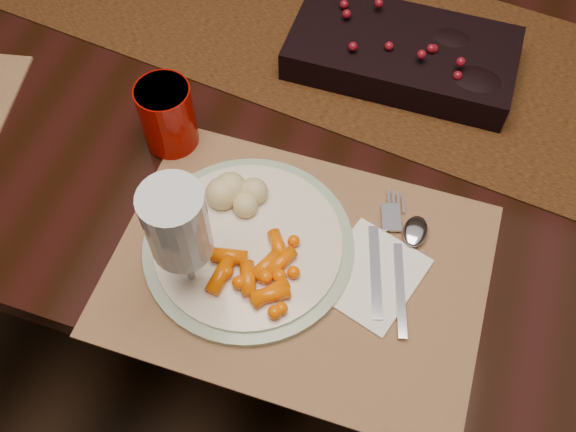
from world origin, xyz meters
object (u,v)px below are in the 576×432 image
(red_cup, at_px, (167,116))
(wine_glass, at_px, (183,245))
(dinner_plate, at_px, (248,245))
(baby_carrots, at_px, (256,264))
(mashed_potatoes, at_px, (236,187))
(dining_table, at_px, (321,206))
(turkey_shreds, at_px, (182,237))
(centerpiece, at_px, (402,49))
(napkin, at_px, (371,275))
(placemat_main, at_px, (299,269))

(red_cup, xyz_separation_m, wine_glass, (0.12, -0.20, 0.04))
(dinner_plate, distance_m, baby_carrots, 0.04)
(baby_carrots, relative_size, mashed_potatoes, 1.46)
(wine_glass, bearing_deg, baby_carrots, 26.95)
(dining_table, relative_size, red_cup, 16.98)
(turkey_shreds, bearing_deg, red_cup, 118.29)
(centerpiece, xyz_separation_m, wine_glass, (-0.16, -0.46, 0.06))
(dinner_plate, distance_m, napkin, 0.17)
(placemat_main, distance_m, napkin, 0.09)
(centerpiece, relative_size, wine_glass, 1.72)
(placemat_main, bearing_deg, dining_table, 98.81)
(wine_glass, bearing_deg, dinner_plate, 53.89)
(centerpiece, distance_m, dinner_plate, 0.41)
(centerpiece, bearing_deg, dining_table, -147.14)
(mashed_potatoes, height_order, red_cup, red_cup)
(red_cup, relative_size, wine_glass, 0.52)
(napkin, bearing_deg, placemat_main, -151.38)
(dining_table, relative_size, turkey_shreds, 26.97)
(baby_carrots, xyz_separation_m, red_cup, (-0.19, 0.17, 0.03))
(dining_table, xyz_separation_m, wine_glass, (-0.07, -0.40, 0.48))
(red_cup, distance_m, wine_glass, 0.24)
(centerpiece, bearing_deg, dinner_plate, -106.30)
(centerpiece, xyz_separation_m, napkin, (0.05, -0.38, -0.03))
(centerpiece, xyz_separation_m, placemat_main, (-0.04, -0.40, -0.04))
(dining_table, bearing_deg, wine_glass, -99.82)
(baby_carrots, height_order, red_cup, red_cup)
(centerpiece, xyz_separation_m, mashed_potatoes, (-0.15, -0.33, 0.00))
(placemat_main, height_order, mashed_potatoes, mashed_potatoes)
(baby_carrots, bearing_deg, red_cup, 138.97)
(centerpiece, height_order, turkey_shreds, centerpiece)
(mashed_potatoes, xyz_separation_m, wine_glass, (-0.01, -0.13, 0.06))
(mashed_potatoes, relative_size, red_cup, 0.78)
(baby_carrots, distance_m, wine_glass, 0.11)
(centerpiece, relative_size, red_cup, 3.28)
(dinner_plate, relative_size, napkin, 2.13)
(mashed_potatoes, relative_size, turkey_shreds, 1.24)
(dinner_plate, distance_m, red_cup, 0.22)
(turkey_shreds, bearing_deg, mashed_potatoes, 62.95)
(placemat_main, bearing_deg, napkin, 11.00)
(dinner_plate, height_order, baby_carrots, baby_carrots)
(placemat_main, xyz_separation_m, baby_carrots, (-0.05, -0.02, 0.03))
(placemat_main, xyz_separation_m, napkin, (0.09, 0.02, 0.00))
(centerpiece, distance_m, baby_carrots, 0.43)
(placemat_main, bearing_deg, dinner_plate, 173.07)
(dining_table, height_order, baby_carrots, baby_carrots)
(baby_carrots, xyz_separation_m, wine_glass, (-0.07, -0.04, 0.07))
(red_cup, bearing_deg, mashed_potatoes, -29.42)
(centerpiece, distance_m, red_cup, 0.38)
(placemat_main, relative_size, baby_carrots, 3.97)
(dining_table, bearing_deg, napkin, -65.08)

